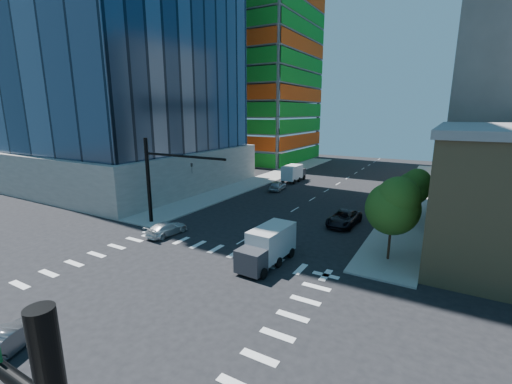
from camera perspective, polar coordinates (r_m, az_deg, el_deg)
The scene contains 14 objects.
ground at distance 24.06m, azimuth -18.05°, elevation -16.64°, with size 160.00×160.00×0.00m, color black.
road_markings at distance 24.05m, azimuth -18.05°, elevation -16.63°, with size 20.00×20.00×0.01m, color silver.
sidewalk_ne at distance 54.95m, azimuth 25.45°, elevation -0.36°, with size 5.00×60.00×0.15m, color #9A9792.
sidewalk_nw at distance 61.82m, azimuth 1.79°, elevation 2.30°, with size 5.00×60.00×0.15m, color #9A9792.
construction_building at distance 88.08m, azimuth -0.06°, elevation 21.57°, with size 25.16×34.50×70.60m.
signal_mast_nw at distance 36.69m, azimuth -15.98°, elevation 2.90°, with size 10.20×0.40×9.00m.
tree_south at distance 28.58m, azimuth 22.07°, elevation -2.03°, with size 4.16×4.16×6.82m.
tree_north at distance 40.36m, azimuth 24.86°, elevation 0.91°, with size 3.54×3.52×5.78m.
car_nb_far at distance 37.46m, azimuth 14.46°, elevation -4.24°, with size 2.55×5.53×1.54m, color black.
car_sb_near at distance 34.60m, azimuth -14.67°, elevation -5.93°, with size 1.80×4.43×1.29m, color white.
car_sb_mid at distance 52.54m, azimuth 3.65°, elevation 1.09°, with size 1.76×4.37×1.49m, color #AFB3B7.
car_sb_cross at distance 22.34m, azimuth -35.84°, elevation -19.18°, with size 1.38×3.96×1.30m, color #545559.
box_truck_near at distance 26.97m, azimuth 1.64°, elevation -9.60°, with size 2.58×5.57×2.87m.
box_truck_far at distance 59.64m, azimuth 6.36°, elevation 3.00°, with size 2.37×5.51×2.88m.
Camera 1 is at (16.04, -13.59, 11.69)m, focal length 24.00 mm.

